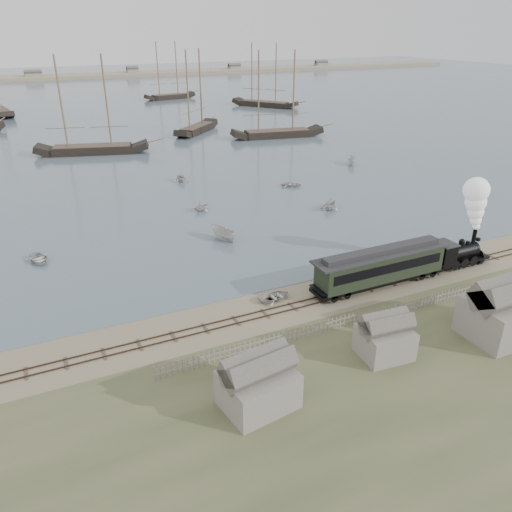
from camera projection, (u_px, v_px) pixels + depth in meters
name	position (u px, v px, depth m)	size (l,w,h in m)	color
ground	(292.00, 296.00, 50.57)	(600.00, 600.00, 0.00)	gray
harbor_water	(75.00, 97.00, 190.02)	(600.00, 336.00, 0.06)	#4B5D6B
rail_track	(302.00, 304.00, 48.91)	(120.00, 1.80, 0.16)	#3D2C21
picket_fence_west	(265.00, 348.00, 42.31)	(19.00, 0.10, 1.20)	slate
picket_fence_east	(439.00, 303.00, 49.26)	(15.00, 0.10, 1.20)	slate
shed_left	(258.00, 405.00, 36.03)	(5.00, 4.00, 4.10)	slate
shed_mid	(383.00, 355.00, 41.50)	(4.00, 3.50, 3.60)	slate
shed_right	(497.00, 335.00, 44.12)	(6.00, 5.00, 5.10)	slate
far_spit	(55.00, 79.00, 255.67)	(500.00, 20.00, 1.80)	tan
locomotive	(471.00, 228.00, 55.37)	(7.81, 2.92, 9.74)	black
passenger_coach	(381.00, 265.00, 51.54)	(15.51, 2.99, 3.77)	black
beached_dinghy	(275.00, 296.00, 49.72)	(3.43, 2.45, 0.71)	#BBB8B2
rowboat_0	(38.00, 259.00, 57.49)	(3.62, 2.58, 0.75)	#BBB8B2
rowboat_1	(201.00, 206.00, 73.25)	(2.69, 2.32, 1.42)	#BBB8B2
rowboat_2	(223.00, 234.00, 63.31)	(4.16, 1.56, 1.61)	#BBB8B2
rowboat_3	(291.00, 184.00, 84.52)	(3.40, 2.43, 0.70)	#BBB8B2
rowboat_4	(330.00, 204.00, 73.76)	(3.28, 2.83, 1.73)	#BBB8B2
rowboat_5	(351.00, 161.00, 97.70)	(3.82, 1.44, 1.47)	#BBB8B2
rowboat_7	(181.00, 177.00, 86.91)	(3.15, 2.72, 1.66)	#BBB8B2
schooner_2	(87.00, 105.00, 102.30)	(23.27, 5.37, 20.00)	black
schooner_3	(195.00, 92.00, 123.11)	(18.53, 4.28, 20.00)	black
schooner_4	(278.00, 95.00, 117.83)	(22.61, 5.22, 20.00)	black
schooner_5	(265.00, 75.00, 163.69)	(23.04, 5.32, 20.00)	black
schooner_8	(168.00, 70.00, 180.74)	(19.16, 4.42, 20.00)	black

